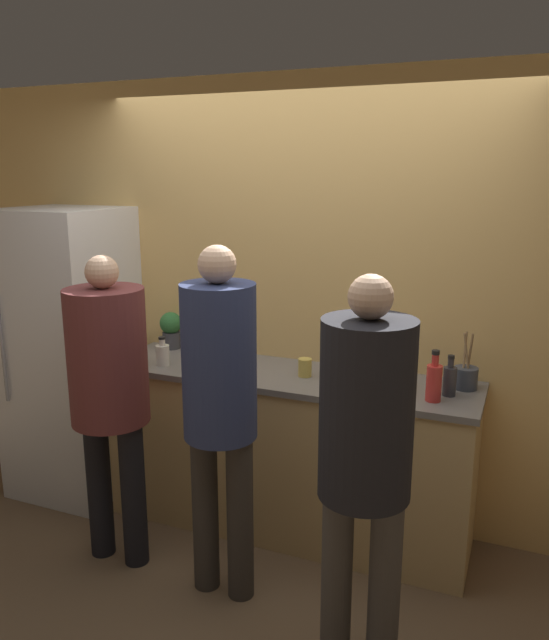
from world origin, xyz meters
TOP-DOWN VIEW (x-y plane):
  - ground_plane at (0.00, 0.00)m, footprint 14.00×14.00m
  - wall_back at (0.00, 0.63)m, footprint 5.20×0.06m
  - counter at (0.00, 0.34)m, footprint 2.12×0.61m
  - refrigerator at (-1.47, 0.27)m, footprint 0.69×0.70m
  - person_left at (-0.73, -0.31)m, footprint 0.40×0.40m
  - person_center at (-0.08, -0.34)m, footprint 0.35×0.35m
  - person_right at (0.68, -0.58)m, footprint 0.37×0.37m
  - fruit_bowl at (0.54, 0.28)m, footprint 0.28×0.28m
  - utensil_crock at (0.95, 0.45)m, footprint 0.12×0.12m
  - bottle_clear at (-0.73, 0.18)m, footprint 0.08×0.08m
  - bottle_dark at (0.88, 0.31)m, footprint 0.07×0.07m
  - bottle_red at (0.82, 0.20)m, footprint 0.08×0.08m
  - cup_yellow at (0.11, 0.31)m, footprint 0.07×0.07m
  - potted_plant at (-0.87, 0.51)m, footprint 0.14×0.14m

SIDE VIEW (x-z plane):
  - ground_plane at x=0.00m, z-range 0.00..0.00m
  - counter at x=0.00m, z-range 0.00..0.96m
  - refrigerator at x=-1.47m, z-range 0.00..1.84m
  - fruit_bowl at x=0.54m, z-range 0.94..1.06m
  - cup_yellow at x=0.11m, z-range 0.96..1.06m
  - utensil_crock at x=0.95m, z-range 0.87..1.17m
  - person_left at x=-0.73m, z-range 0.19..1.85m
  - bottle_clear at x=-0.73m, z-range 0.94..1.11m
  - person_right at x=0.68m, z-range 0.17..1.87m
  - bottle_dark at x=0.88m, z-range 0.93..1.14m
  - person_center at x=-0.08m, z-range 0.17..1.92m
  - bottle_red at x=0.82m, z-range 0.93..1.19m
  - potted_plant at x=-0.87m, z-range 0.97..1.20m
  - wall_back at x=0.00m, z-range 0.00..2.60m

